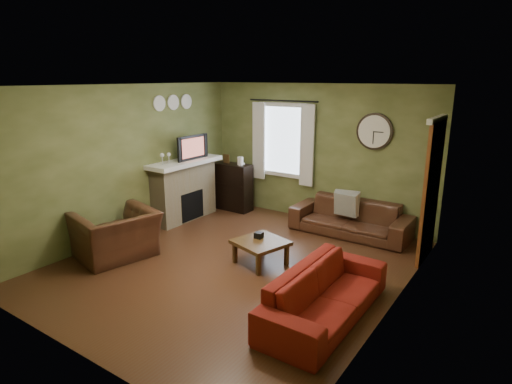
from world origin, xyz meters
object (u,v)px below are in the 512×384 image
Objects in this scene: bookshelf at (233,187)px; coffee_table at (261,252)px; sofa_brown at (350,218)px; armchair at (116,235)px; sofa_red at (326,293)px.

bookshelf is 2.80m from coffee_table.
armchair reaches higher than sofa_brown.
sofa_brown is 2.03m from coffee_table.
armchair is (-3.39, -0.26, 0.07)m from sofa_red.
bookshelf is 0.48× the size of sofa_red.
coffee_table is at bearing -107.67° from sofa_brown.
sofa_red is (3.43, -2.73, -0.19)m from bookshelf.
bookshelf is 4.39m from sofa_red.
armchair is (-2.58, -2.99, 0.07)m from sofa_brown.
bookshelf is at bearing 135.82° from coffee_table.
armchair is at bearing -151.80° from coffee_table.
bookshelf is 0.47× the size of sofa_brown.
bookshelf is at bearing 179.87° from sofa_brown.
coffee_table is (-0.62, -1.94, -0.12)m from sofa_brown.
bookshelf reaches higher than sofa_red.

